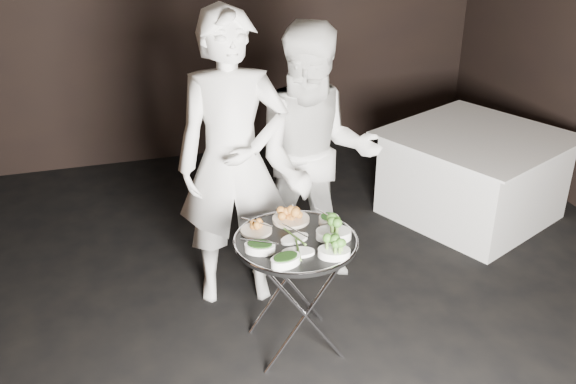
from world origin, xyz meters
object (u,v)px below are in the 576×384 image
object	(u,v)px
serving_tray	(296,241)
waiter_left	(233,163)
tray_stand	(295,289)
dining_table	(473,175)
waiter_right	(315,159)

from	to	relation	value
serving_tray	waiter_left	bearing A→B (deg)	107.79
tray_stand	waiter_left	bearing A→B (deg)	107.79
tray_stand	dining_table	bearing A→B (deg)	32.08
serving_tray	waiter_left	size ratio (longest dim) A/B	0.36
tray_stand	serving_tray	size ratio (longest dim) A/B	1.03
waiter_right	dining_table	world-z (taller)	waiter_right
serving_tray	waiter_right	bearing A→B (deg)	63.44
dining_table	serving_tray	bearing A→B (deg)	-147.92
waiter_left	tray_stand	bearing A→B (deg)	-64.01
waiter_right	serving_tray	bearing A→B (deg)	-105.83
serving_tray	dining_table	world-z (taller)	serving_tray
tray_stand	dining_table	world-z (taller)	dining_table
waiter_right	dining_table	xyz separation A→B (m)	(1.52, 0.48, -0.53)
tray_stand	waiter_left	distance (m)	0.87
dining_table	waiter_right	bearing A→B (deg)	-162.60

